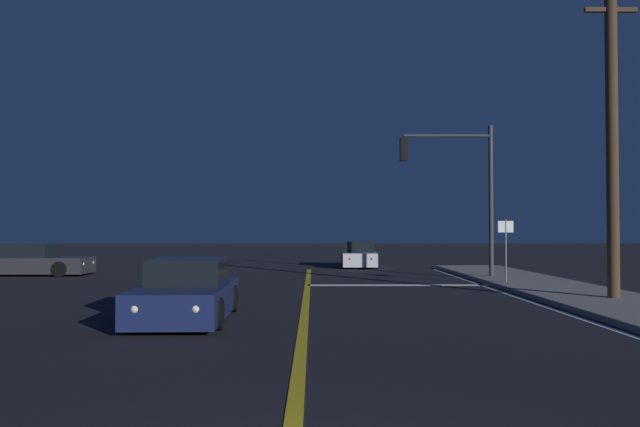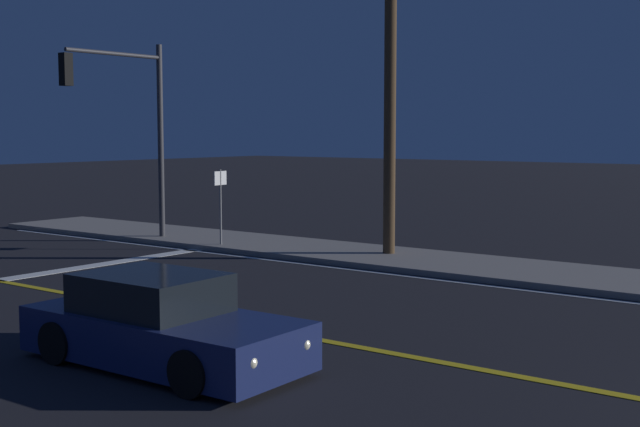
# 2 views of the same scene
# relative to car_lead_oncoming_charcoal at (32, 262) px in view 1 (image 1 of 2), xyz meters

# --- Properties ---
(lane_line_center) EXTENTS (0.20, 33.52, 0.01)m
(lane_line_center) POSITION_rel_car_lead_oncoming_charcoal_xyz_m (11.86, -13.17, -0.58)
(lane_line_center) COLOR gold
(lane_line_center) RESTS_ON ground
(lane_line_edge_right) EXTENTS (0.16, 33.52, 0.01)m
(lane_line_edge_right) POSITION_rel_car_lead_oncoming_charcoal_xyz_m (18.01, -13.17, -0.58)
(lane_line_edge_right) COLOR white
(lane_line_edge_right) RESTS_ON ground
(stop_bar) EXTENTS (6.40, 0.50, 0.01)m
(stop_bar) POSITION_rel_car_lead_oncoming_charcoal_xyz_m (15.06, -4.81, -0.58)
(stop_bar) COLOR white
(stop_bar) RESTS_ON ground
(car_lead_oncoming_charcoal) EXTENTS (4.76, 1.96, 1.34)m
(car_lead_oncoming_charcoal) POSITION_rel_car_lead_oncoming_charcoal_xyz_m (0.00, 0.00, 0.00)
(car_lead_oncoming_charcoal) COLOR #2D2D33
(car_lead_oncoming_charcoal) RESTS_ON ground
(car_parked_curb_white) EXTENTS (1.95, 4.39, 1.34)m
(car_parked_curb_white) POSITION_rel_car_lead_oncoming_charcoal_xyz_m (14.46, 5.69, -0.00)
(car_parked_curb_white) COLOR silver
(car_parked_curb_white) RESTS_ON ground
(car_following_oncoming_navy) EXTENTS (1.97, 4.44, 1.34)m
(car_following_oncoming_navy) POSITION_rel_car_lead_oncoming_charcoal_xyz_m (9.28, -13.09, -0.00)
(car_following_oncoming_navy) COLOR navy
(car_following_oncoming_navy) RESTS_ON ground
(traffic_signal_near_right) EXTENTS (3.67, 0.28, 6.07)m
(traffic_signal_near_right) POSITION_rel_car_lead_oncoming_charcoal_xyz_m (17.80, -2.51, 3.44)
(traffic_signal_near_right) COLOR #38383D
(traffic_signal_near_right) RESTS_ON ground
(utility_pole_right) EXTENTS (1.69, 0.32, 9.36)m
(utility_pole_right) POSITION_rel_car_lead_oncoming_charcoal_xyz_m (20.16, -10.17, 4.26)
(utility_pole_right) COLOR #4C3823
(utility_pole_right) RESTS_ON ground
(street_sign_corner) EXTENTS (0.56, 0.09, 2.33)m
(street_sign_corner) POSITION_rel_car_lead_oncoming_charcoal_xyz_m (18.76, -5.31, 0.99)
(street_sign_corner) COLOR slate
(street_sign_corner) RESTS_ON ground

